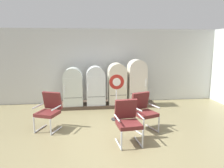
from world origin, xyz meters
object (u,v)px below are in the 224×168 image
Objects in this scene: refrigerator_1 at (96,84)px; armchair_center at (128,119)px; refrigerator_2 at (117,82)px; armchair_left at (49,109)px; armchair_right at (143,109)px; refrigerator_3 at (137,80)px; sign_stand at (116,98)px; refrigerator_0 at (73,86)px.

refrigerator_1 reaches higher than armchair_center.
refrigerator_1 is at bearing -176.07° from refrigerator_2.
armchair_left is 2.57m from armchair_right.
refrigerator_3 reaches higher than sign_stand.
armchair_left is (-2.16, -2.01, -0.35)m from refrigerator_2.
refrigerator_3 is 1.60× the size of armchair_center.
refrigerator_1 is 3.08m from armchair_center.
refrigerator_2 is 1.54m from sign_stand.
refrigerator_3 is 3.18m from armchair_center.
refrigerator_2 reaches higher than armchair_left.
refrigerator_2 reaches higher than refrigerator_1.
armchair_center is (0.61, -3.01, -0.29)m from refrigerator_1.
sign_stand is (-0.98, -1.45, -0.30)m from refrigerator_3.
sign_stand is at bearing -123.88° from refrigerator_3.
armchair_left is (-1.36, -1.96, -0.29)m from refrigerator_1.
armchair_center is (1.44, -3.01, -0.26)m from refrigerator_0.
refrigerator_0 is at bearing 131.14° from armchair_right.
refrigerator_3 is at bearing 81.19° from armchair_right.
refrigerator_1 is at bearing 117.26° from armchair_right.
refrigerator_1 reaches higher than armchair_right.
refrigerator_1 is at bearing 111.42° from sign_stand.
armchair_center is at bearing -88.28° from sign_stand.
refrigerator_1 is 0.93× the size of refrigerator_2.
armchair_right is 0.91m from armchair_center.
refrigerator_3 is (2.37, 0.01, 0.16)m from refrigerator_0.
refrigerator_3 is 1.60× the size of armchair_right.
refrigerator_0 is 3.07m from armchair_right.
refrigerator_3 is at bearing 72.86° from armchair_center.
refrigerator_1 is at bearing 55.18° from armchair_left.
refrigerator_0 is 0.91× the size of refrigerator_2.
refrigerator_1 reaches higher than refrigerator_0.
refrigerator_3 is at bearing 56.12° from sign_stand.
refrigerator_0 is at bearing -178.03° from refrigerator_2.
refrigerator_1 is (0.82, 0.00, 0.02)m from refrigerator_0.
refrigerator_3 is 1.15× the size of sign_stand.
refrigerator_0 is 1.33× the size of armchair_right.
refrigerator_2 is at bearing 86.58° from armchair_center.
refrigerator_0 is at bearing -179.82° from refrigerator_3.
sign_stand is at bearing 91.72° from armchair_center.
armchair_center is (1.98, -1.05, 0.00)m from armchair_left.
armchair_left and armchair_center have the same top height.
refrigerator_0 is at bearing 115.59° from armchair_center.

